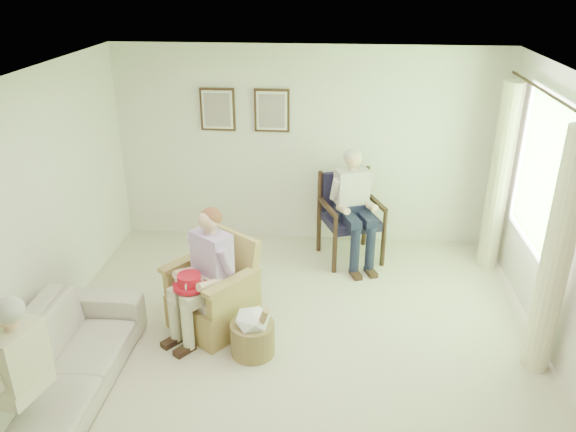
% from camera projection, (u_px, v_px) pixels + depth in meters
% --- Properties ---
extents(floor, '(5.50, 5.50, 0.00)m').
position_uv_depth(floor, '(288.00, 363.00, 5.34)').
color(floor, beige).
rests_on(floor, ground).
extents(back_wall, '(5.00, 0.04, 2.60)m').
position_uv_depth(back_wall, '(307.00, 147.00, 7.31)').
color(back_wall, silver).
rests_on(back_wall, ground).
extents(left_wall, '(0.04, 5.50, 2.60)m').
position_uv_depth(left_wall, '(10.00, 230.00, 5.01)').
color(left_wall, silver).
rests_on(left_wall, ground).
extents(ceiling, '(5.00, 5.50, 0.02)m').
position_uv_depth(ceiling, '(288.00, 89.00, 4.28)').
color(ceiling, white).
rests_on(ceiling, back_wall).
extents(window, '(0.13, 2.50, 1.63)m').
position_uv_depth(window, '(545.00, 172.00, 5.59)').
color(window, '#2D6B23').
rests_on(window, right_wall).
extents(curtain_left, '(0.34, 0.34, 2.30)m').
position_uv_depth(curtain_left, '(557.00, 256.00, 4.88)').
color(curtain_left, beige).
rests_on(curtain_left, ground).
extents(curtain_right, '(0.34, 0.34, 2.30)m').
position_uv_depth(curtain_right, '(499.00, 178.00, 6.67)').
color(curtain_right, beige).
rests_on(curtain_right, ground).
extents(framed_print_left, '(0.45, 0.05, 0.55)m').
position_uv_depth(framed_print_left, '(218.00, 109.00, 7.17)').
color(framed_print_left, '#382114').
rests_on(framed_print_left, back_wall).
extents(framed_print_right, '(0.45, 0.05, 0.55)m').
position_uv_depth(framed_print_right, '(272.00, 111.00, 7.12)').
color(framed_print_right, '#382114').
rests_on(framed_print_right, back_wall).
extents(wicker_armchair, '(0.76, 0.75, 0.97)m').
position_uv_depth(wicker_armchair, '(214.00, 299.00, 5.81)').
color(wicker_armchair, tan).
rests_on(wicker_armchair, ground).
extents(wood_armchair, '(0.70, 0.66, 1.08)m').
position_uv_depth(wood_armchair, '(351.00, 213.00, 7.12)').
color(wood_armchair, black).
rests_on(wood_armchair, ground).
extents(sofa, '(2.21, 0.87, 0.65)m').
position_uv_depth(sofa, '(54.00, 369.00, 4.78)').
color(sofa, beige).
rests_on(sofa, ground).
extents(person_wicker, '(0.40, 0.63, 1.32)m').
position_uv_depth(person_wicker, '(208.00, 266.00, 5.51)').
color(person_wicker, beige).
rests_on(person_wicker, ground).
extents(person_dark, '(0.40, 0.63, 1.43)m').
position_uv_depth(person_dark, '(352.00, 199.00, 6.86)').
color(person_dark, '#171A33').
rests_on(person_dark, ground).
extents(person_sofa, '(0.42, 0.63, 1.29)m').
position_uv_depth(person_sofa, '(12.00, 368.00, 4.15)').
color(person_sofa, beige).
rests_on(person_sofa, ground).
extents(red_hat, '(0.33, 0.33, 0.14)m').
position_uv_depth(red_hat, '(190.00, 282.00, 5.41)').
color(red_hat, red).
rests_on(red_hat, person_wicker).
extents(hatbox, '(0.49, 0.49, 0.63)m').
position_uv_depth(hatbox, '(253.00, 332.00, 5.39)').
color(hatbox, tan).
rests_on(hatbox, ground).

